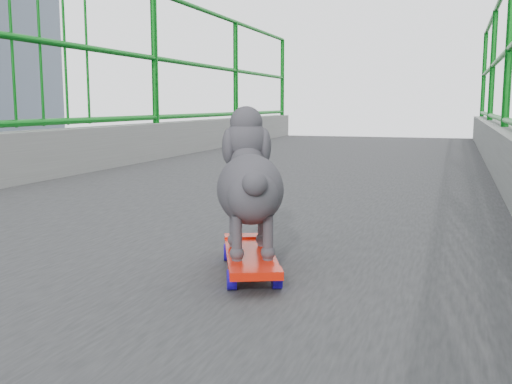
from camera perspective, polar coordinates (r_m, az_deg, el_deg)
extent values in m
cylinder|color=#0C7118|center=(7.12, -1.95, 11.48)|extent=(0.06, 0.06, 1.10)
cylinder|color=#0C7118|center=(6.70, 21.62, 11.11)|extent=(0.06, 0.06, 1.10)
cube|color=red|center=(1.65, -0.55, -6.03)|extent=(0.29, 0.46, 0.01)
cube|color=#99999E|center=(1.52, -0.16, -7.97)|extent=(0.08, 0.06, 0.02)
cylinder|color=#1707A6|center=(1.52, -2.33, -8.35)|extent=(0.04, 0.06, 0.05)
sphere|color=yellow|center=(1.52, -2.33, -8.35)|extent=(0.02, 0.02, 0.02)
cylinder|color=#1707A6|center=(1.52, 1.99, -8.25)|extent=(0.04, 0.06, 0.05)
sphere|color=yellow|center=(1.52, 1.99, -8.25)|extent=(0.02, 0.02, 0.02)
cube|color=#99999E|center=(1.79, -0.87, -5.42)|extent=(0.08, 0.06, 0.02)
cylinder|color=#1707A6|center=(1.79, -2.70, -5.74)|extent=(0.04, 0.06, 0.05)
sphere|color=yellow|center=(1.79, -2.70, -5.74)|extent=(0.02, 0.02, 0.02)
cylinder|color=#1707A6|center=(1.80, 0.95, -5.67)|extent=(0.04, 0.06, 0.05)
sphere|color=yellow|center=(1.80, 0.95, -5.67)|extent=(0.02, 0.02, 0.02)
ellipsoid|color=#2C292E|center=(1.61, -0.56, 0.28)|extent=(0.27, 0.33, 0.19)
sphere|color=#2C292E|center=(1.76, -0.93, 4.93)|extent=(0.13, 0.13, 0.13)
sphere|color=black|center=(1.84, -1.10, 4.58)|extent=(0.02, 0.02, 0.02)
sphere|color=#2C292E|center=(1.46, -0.13, 0.84)|extent=(0.06, 0.06, 0.06)
cylinder|color=#2C292E|center=(1.71, -2.10, -3.26)|extent=(0.03, 0.03, 0.12)
cylinder|color=#2C292E|center=(1.71, 0.61, -3.21)|extent=(0.03, 0.03, 0.12)
cylinder|color=#2C292E|center=(1.55, -1.84, -4.43)|extent=(0.03, 0.03, 0.12)
cylinder|color=#2C292E|center=(1.56, 1.15, -4.38)|extent=(0.03, 0.03, 0.12)
imported|color=red|center=(18.87, -16.53, -12.80)|extent=(2.52, 5.46, 1.52)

